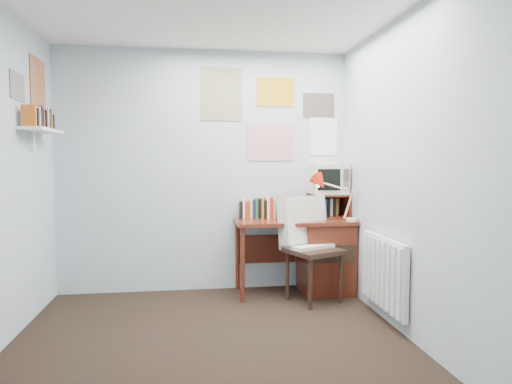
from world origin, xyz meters
TOP-DOWN VIEW (x-y plane):
  - ground at (0.00, 0.00)m, footprint 3.50×3.50m
  - back_wall at (0.00, 1.75)m, footprint 3.00×0.02m
  - right_wall at (1.50, 0.00)m, footprint 0.02×3.50m
  - desk at (1.17, 1.48)m, footprint 1.20×0.55m
  - desk_chair at (1.03, 1.18)m, footprint 0.66×0.65m
  - desk_lamp at (1.44, 1.28)m, footprint 0.31×0.27m
  - tv_riser at (1.29, 1.59)m, footprint 0.40×0.30m
  - crt_tv at (1.30, 1.61)m, footprint 0.37×0.34m
  - book_row at (0.66, 1.66)m, footprint 0.60×0.14m
  - radiator at (1.46, 0.55)m, footprint 0.09×0.80m
  - wall_shelf at (-1.40, 1.10)m, footprint 0.20×0.62m
  - posters_back at (0.70, 1.74)m, footprint 1.20×0.01m
  - posters_left at (-1.49, 1.10)m, footprint 0.01×0.70m

SIDE VIEW (x-z plane):
  - ground at x=0.00m, z-range 0.00..0.00m
  - desk at x=1.17m, z-range 0.03..0.79m
  - radiator at x=1.46m, z-range 0.12..0.72m
  - desk_chair at x=1.03m, z-range 0.00..0.99m
  - book_row at x=0.66m, z-range 0.76..0.98m
  - tv_riser at x=1.29m, z-range 0.76..1.01m
  - desk_lamp at x=1.44m, z-range 0.76..1.18m
  - crt_tv at x=1.30m, z-range 1.01..1.35m
  - back_wall at x=0.00m, z-range 0.00..2.50m
  - right_wall at x=1.50m, z-range 0.00..2.50m
  - wall_shelf at x=-1.40m, z-range 1.50..1.74m
  - posters_back at x=0.70m, z-range 1.40..2.30m
  - posters_left at x=-1.49m, z-range 1.70..2.30m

